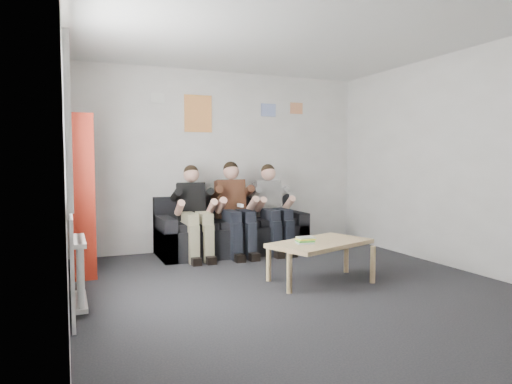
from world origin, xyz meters
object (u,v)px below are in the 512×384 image
sofa (231,232)px  person_right (273,208)px  bookshelf (81,195)px  coffee_table (320,246)px  person_middle (235,209)px  person_left (195,212)px

sofa → person_right: person_right is taller
bookshelf → coffee_table: bookshelf is taller
coffee_table → person_right: (0.22, 1.74, 0.24)m
person_right → person_middle: bearing=-178.9°
person_left → person_right: 1.18m
coffee_table → person_middle: 1.79m
coffee_table → person_left: person_left is taller
coffee_table → person_left: 2.00m
sofa → coffee_table: size_ratio=1.86×
bookshelf → person_left: 1.51m
sofa → person_middle: (-0.00, -0.20, 0.36)m
coffee_table → person_right: person_right is taller
person_left → bookshelf: bearing=-161.7°
coffee_table → person_left: size_ratio=0.89×
sofa → coffee_table: (0.38, -1.93, 0.11)m
sofa → person_left: (-0.59, -0.20, 0.35)m
sofa → person_middle: size_ratio=1.59×
bookshelf → person_right: bearing=5.2°
person_left → person_right: bearing=8.1°
bookshelf → person_middle: 2.09m
person_left → sofa: bearing=26.4°
coffee_table → sofa: bearing=101.0°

